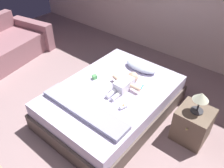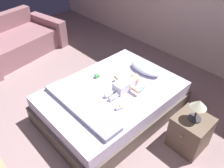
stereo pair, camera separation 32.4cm
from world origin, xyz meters
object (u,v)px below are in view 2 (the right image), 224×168
object	(u,v)px
pillow	(145,69)
toy_block	(97,76)
bed	(112,101)
baby_bottle	(120,107)
nightstand	(190,132)
couch	(15,42)
lamp	(198,106)
baby	(126,84)
toothbrush	(143,89)

from	to	relation	value
pillow	toy_block	bearing A→B (deg)	-121.24
bed	baby_bottle	distance (m)	0.50
baby_bottle	nightstand	bearing A→B (deg)	33.98
pillow	couch	size ratio (longest dim) A/B	0.27
bed	lamp	size ratio (longest dim) A/B	6.84
baby	couch	bearing A→B (deg)	-171.26
nightstand	lamp	world-z (taller)	lamp
baby	pillow	bearing A→B (deg)	99.39
baby_bottle	toothbrush	bearing A→B (deg)	95.63
lamp	baby_bottle	xyz separation A→B (m)	(-0.79, -0.53, -0.22)
baby_bottle	lamp	bearing A→B (deg)	33.98
baby_bottle	toy_block	bearing A→B (deg)	162.27
baby	nightstand	xyz separation A→B (m)	(1.03, 0.15, -0.29)
bed	baby_bottle	world-z (taller)	baby_bottle
toothbrush	nightstand	world-z (taller)	nightstand
toy_block	baby	bearing A→B (deg)	15.46
bed	couch	distance (m)	2.80
toy_block	nightstand	bearing A→B (deg)	10.84
toy_block	baby_bottle	distance (m)	0.78
bed	couch	bearing A→B (deg)	-174.33
toothbrush	baby_bottle	distance (m)	0.53
toy_block	pillow	bearing A→B (deg)	58.76
couch	lamp	distance (m)	4.01
baby	toy_block	distance (m)	0.52
pillow	baby	size ratio (longest dim) A/B	0.87
nightstand	lamp	size ratio (longest dim) A/B	1.64
pillow	baby_bottle	bearing A→B (deg)	-69.95
lamp	pillow	bearing A→B (deg)	161.14
pillow	baby_bottle	world-z (taller)	pillow
pillow	nightstand	size ratio (longest dim) A/B	1.10
toy_block	baby_bottle	bearing A→B (deg)	-17.73
nightstand	toy_block	distance (m)	1.58
toothbrush	toy_block	distance (m)	0.75
lamp	bed	bearing A→B (deg)	-164.21
toy_block	couch	bearing A→B (deg)	-172.68
toy_block	bed	bearing A→B (deg)	-4.93
nightstand	bed	bearing A→B (deg)	-164.21
bed	baby	size ratio (longest dim) A/B	3.29
bed	toothbrush	xyz separation A→B (m)	(0.31, 0.33, 0.25)
pillow	baby	distance (m)	0.54
nightstand	lamp	bearing A→B (deg)	90.00
bed	pillow	bearing A→B (deg)	87.49
bed	baby_bottle	size ratio (longest dim) A/B	17.24
toy_block	baby_bottle	world-z (taller)	baby_bottle
couch	nightstand	xyz separation A→B (m)	(3.94, 0.60, -0.03)
couch	nightstand	distance (m)	3.98
pillow	toy_block	distance (m)	0.79
bed	couch	world-z (taller)	couch
pillow	couch	world-z (taller)	couch
toothbrush	lamp	world-z (taller)	lamp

